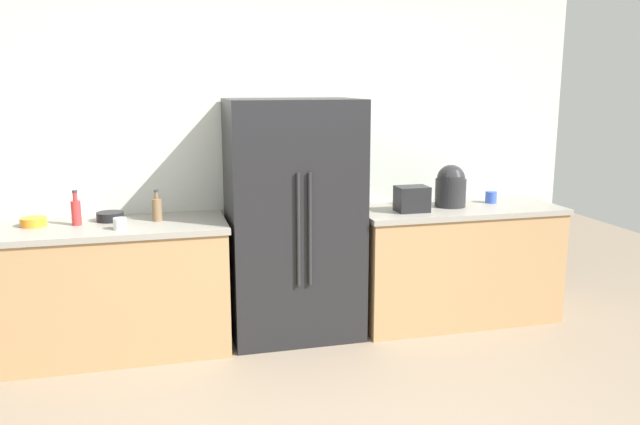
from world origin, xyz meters
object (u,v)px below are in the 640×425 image
at_px(cup_b, 491,197).
at_px(cup_c, 120,224).
at_px(bottle_b, 76,211).
at_px(bowl_a, 33,222).
at_px(refrigerator, 294,220).
at_px(toaster, 412,199).
at_px(bowl_b, 110,216).
at_px(rice_cooker, 451,186).
at_px(bottle_a, 157,209).
at_px(cup_a, 407,199).

distance_m(cup_b, cup_c, 2.83).
height_order(bottle_b, bowl_a, bottle_b).
distance_m(refrigerator, toaster, 0.89).
bearing_deg(refrigerator, cup_c, -172.03).
relative_size(bowl_a, bowl_b, 0.92).
bearing_deg(bowl_a, cup_b, -0.19).
bearing_deg(bottle_b, cup_c, -36.21).
xyz_separation_m(refrigerator, cup_b, (1.62, 0.07, 0.08)).
distance_m(refrigerator, cup_c, 1.21).
xyz_separation_m(bowl_a, bowl_b, (0.49, 0.04, 0.00)).
relative_size(refrigerator, bowl_b, 9.41).
height_order(refrigerator, bottle_b, refrigerator).
relative_size(toaster, cup_b, 2.58).
relative_size(cup_c, bowl_b, 0.46).
distance_m(rice_cooker, bottle_a, 2.20).
bearing_deg(cup_c, toaster, 2.11).
bearing_deg(rice_cooker, toaster, -163.11).
bearing_deg(bottle_b, cup_a, 2.81).
xyz_separation_m(bottle_a, cup_b, (2.58, 0.03, -0.04)).
bearing_deg(cup_c, cup_b, 4.91).
height_order(cup_a, bowl_a, cup_a).
height_order(bottle_a, cup_c, bottle_a).
height_order(toaster, bottle_b, bottle_b).
bearing_deg(cup_b, cup_a, 172.71).
xyz_separation_m(bottle_a, cup_a, (1.90, 0.11, -0.03)).
relative_size(cup_b, cup_c, 1.07).
distance_m(cup_a, cup_b, 0.68).
height_order(bottle_a, cup_a, bottle_a).
bearing_deg(cup_c, bottle_a, 42.02).
height_order(bottle_a, cup_b, bottle_a).
bearing_deg(bowl_b, bottle_a, -14.32).
xyz_separation_m(cup_a, bowl_b, (-2.22, -0.03, -0.02)).
relative_size(cup_b, bowl_a, 0.54).
distance_m(cup_b, bowl_b, 2.90).
bearing_deg(bottle_a, cup_c, -137.98).
relative_size(rice_cooker, bowl_a, 1.91).
distance_m(cup_a, bowl_b, 2.22).
bearing_deg(cup_c, bowl_a, 155.82).
bearing_deg(cup_b, refrigerator, -177.36).
xyz_separation_m(toaster, cup_a, (0.07, 0.25, -0.05)).
bearing_deg(cup_a, refrigerator, -170.30).
bearing_deg(toaster, bowl_b, 174.18).
bearing_deg(cup_b, cup_c, -175.09).
bearing_deg(cup_c, rice_cooker, 4.39).
distance_m(rice_cooker, cup_c, 2.45).
relative_size(refrigerator, bottle_a, 7.95).
height_order(cup_c, bowl_b, cup_c).
bearing_deg(toaster, bottle_a, 175.69).
height_order(bottle_a, bowl_a, bottle_a).
bearing_deg(toaster, cup_a, 74.80).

